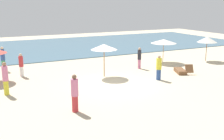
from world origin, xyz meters
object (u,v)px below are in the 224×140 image
person_4 (21,65)px  person_5 (139,58)px  lounger_1 (181,71)px  person_3 (159,68)px  umbrella_2 (104,47)px  person_0 (5,78)px  person_2 (3,58)px  umbrella_3 (164,41)px  person_1 (75,93)px  umbrella_0 (207,40)px

person_4 → person_5: 8.94m
lounger_1 → person_3: bearing=-163.2°
lounger_1 → person_4: person_4 is taller
umbrella_2 → lounger_1: bearing=-16.3°
person_0 → person_2: person_0 is taller
umbrella_3 → lounger_1: 4.23m
umbrella_2 → person_1: bearing=-126.9°
person_0 → person_1: bearing=-57.0°
person_4 → person_5: bearing=-10.2°
person_2 → person_0: bearing=-94.1°
umbrella_3 → person_0: 13.75m
umbrella_0 → person_1: size_ratio=1.19×
umbrella_3 → person_2: umbrella_3 is taller
umbrella_0 → umbrella_3: size_ratio=0.99×
person_0 → person_3: (9.62, -1.23, -0.13)m
person_2 → person_5: 10.58m
umbrella_3 → umbrella_2: bearing=-162.6°
umbrella_2 → lounger_1: (5.58, -1.63, -1.96)m
umbrella_2 → person_2: size_ratio=1.24×
person_3 → umbrella_2: bearing=140.6°
person_5 → person_0: bearing=-167.7°
umbrella_2 → person_1: (-3.99, -5.33, -1.19)m
person_1 → lounger_1: bearing=21.1°
umbrella_0 → person_1: umbrella_0 is taller
person_0 → person_4: 4.06m
umbrella_0 → person_2: 17.28m
person_2 → person_5: bearing=-22.5°
person_1 → person_4: bearing=99.0°
person_2 → person_5: person_2 is taller
person_3 → person_4: person_3 is taller
umbrella_3 → person_1: bearing=-145.1°
person_4 → person_0: bearing=-110.5°
umbrella_2 → lounger_1: size_ratio=1.32×
umbrella_2 → person_0: size_ratio=1.22×
umbrella_2 → person_4: bearing=153.7°
person_2 → person_5: size_ratio=1.11×
umbrella_2 → person_2: (-6.22, 5.07, -1.17)m
umbrella_3 → person_3: bearing=-129.4°
person_2 → person_5: (9.77, -4.05, -0.09)m
umbrella_2 → lounger_1: umbrella_2 is taller
umbrella_3 → person_5: 3.43m
umbrella_2 → umbrella_3: 6.97m
person_0 → person_1: size_ratio=1.04×
umbrella_2 → person_2: 8.11m
person_2 → umbrella_3: bearing=-13.0°
umbrella_3 → person_4: bearing=177.5°
person_0 → umbrella_0: bearing=7.0°
lounger_1 → person_2: bearing=150.4°
umbrella_0 → umbrella_2: bearing=-175.1°
umbrella_0 → person_0: bearing=-173.0°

